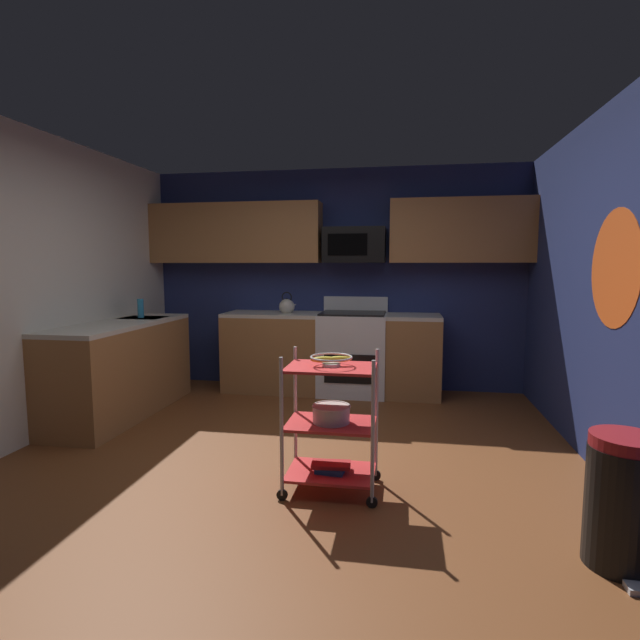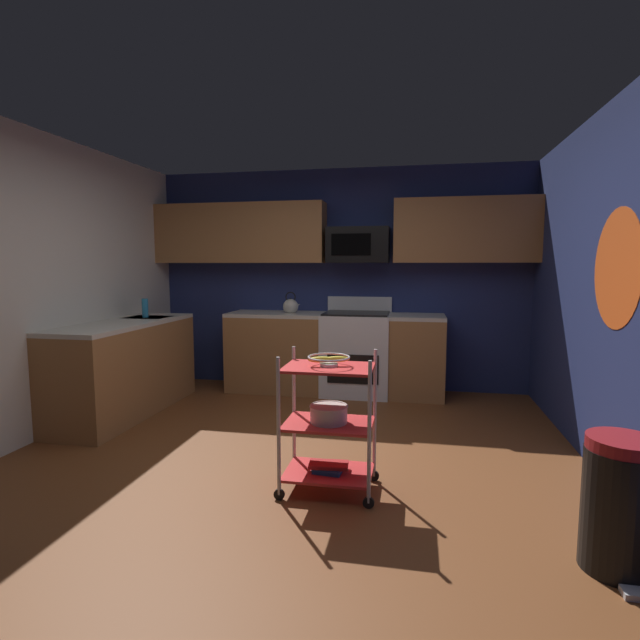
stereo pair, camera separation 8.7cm
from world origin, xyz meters
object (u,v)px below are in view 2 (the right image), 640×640
(rolling_cart, at_px, (329,423))
(kettle, at_px, (291,306))
(microwave, at_px, (358,245))
(oven_range, at_px, (356,352))
(trash_can, at_px, (620,505))
(fruit_bowl, at_px, (329,359))
(book_stack, at_px, (329,467))
(dish_soap_bottle, at_px, (145,308))
(mixing_bowl_large, at_px, (329,413))

(rolling_cart, relative_size, kettle, 3.47)
(microwave, bearing_deg, oven_range, -89.74)
(trash_can, bearing_deg, oven_range, 118.31)
(rolling_cart, relative_size, fruit_bowl, 3.36)
(rolling_cart, relative_size, book_stack, 3.44)
(oven_range, height_order, dish_soap_bottle, dish_soap_bottle)
(rolling_cart, distance_m, trash_can, 1.63)
(kettle, bearing_deg, mixing_bowl_large, -70.22)
(rolling_cart, bearing_deg, fruit_bowl, 90.00)
(mixing_bowl_large, xyz_separation_m, trash_can, (1.52, -0.56, -0.19))
(oven_range, xyz_separation_m, microwave, (-0.00, 0.10, 1.22))
(fruit_bowl, distance_m, trash_can, 1.71)
(dish_soap_bottle, bearing_deg, rolling_cart, -36.61)
(microwave, distance_m, mixing_bowl_large, 2.85)
(fruit_bowl, height_order, mixing_bowl_large, fruit_bowl)
(rolling_cart, xyz_separation_m, mixing_bowl_large, (0.00, 0.00, 0.07))
(book_stack, bearing_deg, oven_range, 92.74)
(oven_range, distance_m, fruit_bowl, 2.52)
(microwave, relative_size, mixing_bowl_large, 2.78)
(oven_range, bearing_deg, microwave, 90.26)
(rolling_cart, distance_m, dish_soap_bottle, 2.91)
(rolling_cart, height_order, fruit_bowl, rolling_cart)
(mixing_bowl_large, distance_m, book_stack, 0.36)
(trash_can, bearing_deg, dish_soap_bottle, 149.29)
(trash_can, bearing_deg, fruit_bowl, 159.70)
(book_stack, bearing_deg, fruit_bowl, 0.00)
(book_stack, relative_size, dish_soap_bottle, 1.33)
(microwave, height_order, fruit_bowl, microwave)
(dish_soap_bottle, bearing_deg, trash_can, -30.71)
(book_stack, bearing_deg, kettle, 109.78)
(rolling_cart, relative_size, dish_soap_bottle, 4.57)
(fruit_bowl, relative_size, kettle, 1.03)
(fruit_bowl, xyz_separation_m, dish_soap_bottle, (-2.29, 1.70, 0.14))
(book_stack, height_order, dish_soap_bottle, dish_soap_bottle)
(microwave, xyz_separation_m, fruit_bowl, (0.12, -2.59, -0.82))
(oven_range, distance_m, kettle, 0.93)
(oven_range, height_order, trash_can, oven_range)
(fruit_bowl, relative_size, dish_soap_bottle, 1.36)
(rolling_cart, height_order, trash_can, rolling_cart)
(kettle, relative_size, trash_can, 0.40)
(dish_soap_bottle, distance_m, trash_can, 4.49)
(fruit_bowl, relative_size, book_stack, 1.02)
(oven_range, distance_m, trash_can, 3.47)
(microwave, distance_m, fruit_bowl, 2.72)
(book_stack, distance_m, dish_soap_bottle, 2.98)
(microwave, relative_size, trash_can, 1.06)
(fruit_bowl, xyz_separation_m, trash_can, (1.52, -0.56, -0.55))
(mixing_bowl_large, height_order, book_stack, mixing_bowl_large)
(microwave, height_order, kettle, microwave)
(fruit_bowl, height_order, book_stack, fruit_bowl)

